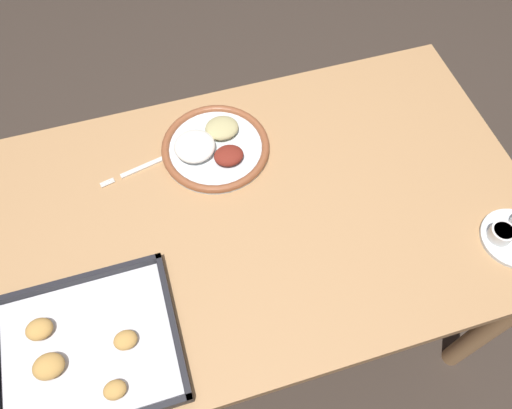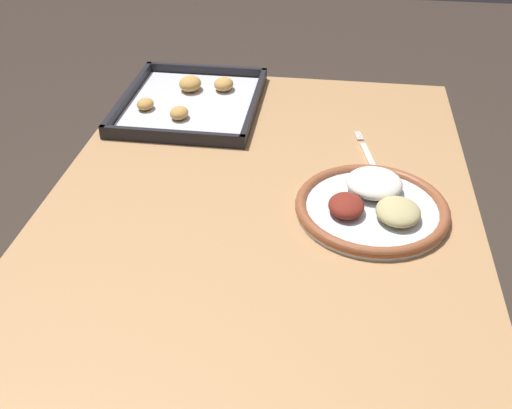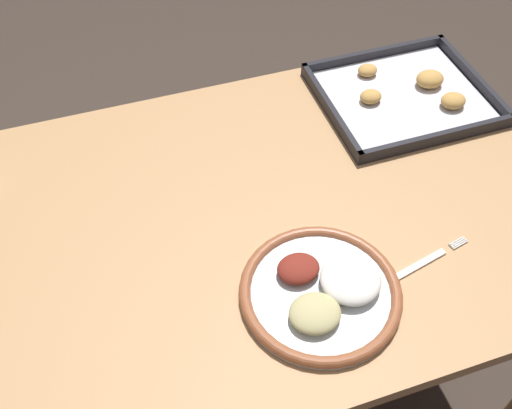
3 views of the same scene
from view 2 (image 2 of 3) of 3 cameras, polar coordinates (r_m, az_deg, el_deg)
dining_table at (r=1.11m, az=-0.14°, el=-6.59°), size 1.27×0.79×0.76m
dinner_plate at (r=1.08m, az=11.04°, el=-0.05°), size 0.27×0.27×0.05m
fork at (r=1.24m, az=10.74°, el=4.33°), size 0.20×0.06×0.00m
baking_tray at (r=1.44m, az=-6.21°, el=9.76°), size 0.37×0.31×0.04m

